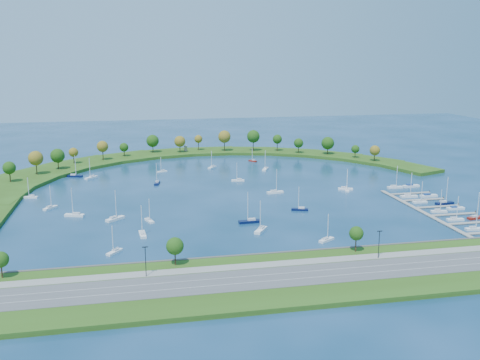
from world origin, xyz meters
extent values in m
plane|color=#082D45|center=(0.00, 0.00, 0.00)|extent=(700.00, 700.00, 0.00)
cube|color=#2E4E14|center=(0.00, -124.00, 0.80)|extent=(420.00, 42.00, 1.60)
cube|color=#474442|center=(0.00, -102.50, 0.90)|extent=(420.00, 1.20, 1.80)
cube|color=#515154|center=(0.00, -124.00, 1.66)|extent=(420.00, 16.00, 0.12)
cube|color=gray|center=(0.00, -113.00, 1.66)|extent=(420.00, 5.00, 0.12)
cube|color=silver|center=(0.00, -126.50, 1.73)|extent=(420.00, 0.15, 0.02)
cube|color=silver|center=(0.00, -121.50, 1.73)|extent=(420.00, 0.15, 0.02)
cylinder|color=#382314|center=(-95.00, -107.00, 4.05)|extent=(0.56, 0.56, 4.90)
sphere|color=#254611|center=(-95.00, -107.00, 7.54)|extent=(5.20, 5.20, 5.20)
cylinder|color=#382314|center=(-40.00, -107.00, 4.22)|extent=(0.56, 0.56, 5.25)
sphere|color=#254611|center=(-40.00, -107.00, 8.05)|extent=(6.00, 6.00, 6.00)
cylinder|color=#382314|center=(25.00, -107.00, 4.40)|extent=(0.56, 0.56, 5.60)
sphere|color=#254611|center=(25.00, -107.00, 8.24)|extent=(5.20, 5.20, 5.20)
cylinder|color=black|center=(-50.00, -115.00, 6.60)|extent=(0.24, 0.24, 10.00)
cylinder|color=black|center=(30.00, -115.00, 6.60)|extent=(0.24, 0.24, 10.00)
cube|color=#2E4E14|center=(-118.83, 37.57, 1.00)|extent=(50.23, 54.30, 2.00)
cube|color=#2E4E14|center=(-104.03, 64.58, 1.00)|extent=(54.07, 56.09, 2.00)
cube|color=#2E4E14|center=(-83.21, 87.27, 1.00)|extent=(55.20, 54.07, 2.00)
cube|color=#2E4E14|center=(-57.57, 104.32, 1.00)|extent=(53.65, 48.47, 2.00)
cube|color=#2E4E14|center=(-28.60, 114.76, 1.00)|extent=(49.62, 39.75, 2.00)
cube|color=#2E4E14|center=(2.03, 117.98, 1.00)|extent=(44.32, 29.96, 2.00)
cube|color=#2E4E14|center=(32.54, 113.79, 1.00)|extent=(49.49, 38.05, 2.00)
cube|color=#2E4E14|center=(61.17, 102.44, 1.00)|extent=(51.13, 44.12, 2.00)
cube|color=#2E4E14|center=(86.25, 84.58, 1.00)|extent=(49.19, 47.96, 2.00)
cube|color=#2E4E14|center=(106.34, 61.24, 1.00)|extent=(43.90, 49.49, 2.00)
cube|color=#2E4E14|center=(120.28, 33.78, 1.00)|extent=(35.67, 48.74, 2.00)
cylinder|color=#382314|center=(-120.65, 34.27, 5.35)|extent=(0.56, 0.56, 6.69)
sphere|color=#254611|center=(-120.65, 34.27, 10.13)|extent=(7.20, 7.20, 7.20)
cylinder|color=#382314|center=(-109.32, 52.33, 6.08)|extent=(0.56, 0.56, 8.15)
sphere|color=brown|center=(-109.32, 52.33, 11.90)|extent=(8.76, 8.76, 8.76)
cylinder|color=#382314|center=(-98.65, 65.83, 5.44)|extent=(0.56, 0.56, 6.87)
sphere|color=#254611|center=(-98.65, 65.83, 10.63)|extent=(8.80, 8.80, 8.80)
cylinder|color=#382314|center=(-90.86, 83.21, 5.13)|extent=(0.56, 0.56, 6.25)
sphere|color=brown|center=(-90.86, 83.21, 9.49)|extent=(6.17, 6.17, 6.17)
cylinder|color=#382314|center=(-72.64, 92.32, 5.90)|extent=(0.56, 0.56, 7.80)
sphere|color=brown|center=(-72.64, 92.32, 11.34)|extent=(7.68, 7.68, 7.68)
cylinder|color=#382314|center=(-58.64, 104.13, 4.60)|extent=(0.56, 0.56, 5.19)
sphere|color=#254611|center=(-58.64, 104.13, 8.44)|extent=(6.23, 6.23, 6.23)
cylinder|color=#382314|center=(-38.03, 115.89, 5.38)|extent=(0.56, 0.56, 6.76)
sphere|color=#254611|center=(-38.03, 115.89, 10.58)|extent=(9.11, 9.11, 9.11)
cylinder|color=#382314|center=(-18.42, 112.31, 5.25)|extent=(0.56, 0.56, 6.51)
sphere|color=brown|center=(-18.42, 112.31, 10.15)|extent=(8.19, 8.19, 8.19)
cylinder|color=#382314|center=(-3.87, 118.89, 5.66)|extent=(0.56, 0.56, 7.32)
sphere|color=brown|center=(-3.87, 118.89, 10.52)|extent=(6.01, 6.01, 6.01)
cylinder|color=#382314|center=(14.72, 111.52, 6.48)|extent=(0.56, 0.56, 8.96)
sphere|color=brown|center=(14.72, 111.52, 12.82)|extent=(9.30, 9.30, 9.30)
cylinder|color=#382314|center=(35.95, 107.79, 6.52)|extent=(0.56, 0.56, 9.05)
sphere|color=#254611|center=(35.95, 107.79, 12.96)|extent=(9.54, 9.54, 9.54)
cylinder|color=#382314|center=(53.40, 103.74, 5.77)|extent=(0.56, 0.56, 7.54)
sphere|color=#254611|center=(53.40, 103.74, 10.93)|extent=(6.94, 6.94, 6.94)
cylinder|color=#382314|center=(66.27, 92.20, 5.02)|extent=(0.56, 0.56, 6.03)
sphere|color=#254611|center=(66.27, 92.20, 9.41)|extent=(6.90, 6.90, 6.90)
cylinder|color=#382314|center=(85.36, 83.14, 5.11)|extent=(0.56, 0.56, 6.23)
sphere|color=#254611|center=(85.36, 83.14, 10.06)|extent=(9.16, 9.16, 9.16)
cylinder|color=#382314|center=(99.19, 65.91, 4.53)|extent=(0.56, 0.56, 5.05)
sphere|color=#254611|center=(99.19, 65.91, 8.18)|extent=(5.66, 5.66, 5.66)
cylinder|color=#382314|center=(106.99, 51.72, 4.96)|extent=(0.56, 0.56, 5.93)
sphere|color=brown|center=(106.99, 51.72, 9.30)|extent=(6.89, 6.89, 6.89)
cylinder|color=gray|center=(-13.93, 115.90, 4.01)|extent=(2.20, 2.20, 4.02)
cylinder|color=gray|center=(-13.93, 115.90, 6.17)|extent=(2.60, 2.60, 0.30)
cube|color=gray|center=(78.00, -61.00, 0.35)|extent=(2.20, 82.00, 0.40)
cube|color=gray|center=(90.10, -80.80, 0.35)|extent=(22.00, 2.00, 0.40)
cube|color=gray|center=(90.10, -67.60, 0.35)|extent=(22.00, 2.00, 0.40)
cylinder|color=#382314|center=(101.00, -67.60, 0.60)|extent=(0.36, 0.36, 1.60)
cube|color=gray|center=(90.10, -54.40, 0.35)|extent=(22.00, 2.00, 0.40)
cylinder|color=#382314|center=(101.00, -54.40, 0.60)|extent=(0.36, 0.36, 1.60)
cube|color=gray|center=(90.10, -41.20, 0.35)|extent=(22.00, 2.00, 0.40)
cylinder|color=#382314|center=(101.00, -41.20, 0.60)|extent=(0.36, 0.36, 1.60)
cube|color=gray|center=(90.10, -28.00, 0.35)|extent=(22.00, 2.00, 0.40)
cylinder|color=#382314|center=(101.00, -28.00, 0.60)|extent=(0.36, 0.36, 1.60)
cube|color=white|center=(-92.08, -20.29, 0.46)|extent=(6.40, 7.47, 0.93)
cube|color=silver|center=(-92.54, -20.91, 1.25)|extent=(2.84, 3.07, 0.65)
cylinder|color=silver|center=(-91.70, -19.80, 6.15)|extent=(0.32, 0.32, 10.44)
cube|color=white|center=(-105.00, 2.63, 0.44)|extent=(7.66, 3.36, 0.89)
cube|color=silver|center=(-104.27, 2.49, 1.20)|extent=(2.81, 1.89, 0.62)
cylinder|color=silver|center=(-105.58, 2.73, 5.89)|extent=(0.32, 0.32, 10.00)
cube|color=white|center=(-46.74, -50.40, 0.43)|extent=(4.31, 7.38, 0.86)
cube|color=silver|center=(-46.99, -49.73, 1.16)|extent=(2.16, 2.82, 0.60)
cylinder|color=silver|center=(-46.55, -50.94, 5.67)|extent=(0.32, 0.32, 9.63)
cube|color=#091239|center=(23.26, -46.47, 0.47)|extent=(8.13, 4.47, 0.94)
cube|color=silver|center=(24.00, -46.71, 1.27)|extent=(3.08, 2.30, 0.66)
cylinder|color=silver|center=(22.66, -46.28, 6.23)|extent=(0.32, 0.32, 10.57)
cube|color=white|center=(-2.06, -73.16, 0.54)|extent=(7.14, 8.95, 1.09)
cube|color=silver|center=(-1.56, -72.41, 1.47)|extent=(3.24, 3.63, 0.76)
cylinder|color=silver|center=(-2.46, -73.76, 7.21)|extent=(0.32, 0.32, 12.24)
cube|color=white|center=(-2.38, 60.10, 0.46)|extent=(6.43, 7.39, 0.92)
cube|color=silver|center=(-1.90, 60.71, 1.25)|extent=(2.84, 3.05, 0.65)
cylinder|color=silver|center=(-2.75, 59.61, 6.12)|extent=(0.32, 0.32, 10.39)
cube|color=#091239|center=(-39.79, 21.44, 0.50)|extent=(3.88, 8.60, 1.00)
cube|color=silver|center=(-39.63, 22.26, 1.35)|extent=(2.16, 3.17, 0.70)
cylinder|color=silver|center=(-39.92, 20.79, 6.61)|extent=(0.32, 0.32, 11.22)
cube|color=#091239|center=(-4.11, -60.68, 0.56)|extent=(9.54, 3.18, 1.13)
cube|color=silver|center=(-3.17, -60.62, 1.52)|extent=(3.39, 2.03, 0.79)
cylinder|color=silver|center=(-4.86, -60.72, 7.48)|extent=(0.32, 0.32, 12.70)
cube|color=white|center=(-35.21, 53.44, 0.40)|extent=(6.80, 4.14, 0.79)
cube|color=silver|center=(-34.60, 53.68, 1.07)|extent=(2.62, 2.05, 0.55)
cylinder|color=silver|center=(-35.70, 53.25, 5.23)|extent=(0.32, 0.32, 8.89)
cube|color=white|center=(-60.73, -87.06, 0.43)|extent=(6.06, 6.90, 0.87)
cube|color=silver|center=(-60.28, -86.49, 1.17)|extent=(2.67, 2.86, 0.61)
cylinder|color=silver|center=(-61.08, -87.51, 5.73)|extent=(0.32, 0.32, 9.73)
cube|color=white|center=(20.39, -89.85, 0.44)|extent=(7.37, 5.67, 0.89)
cube|color=silver|center=(19.77, -90.24, 1.20)|extent=(2.96, 2.60, 0.62)
cylinder|color=silver|center=(20.90, -89.53, 5.88)|extent=(0.32, 0.32, 9.98)
cube|color=maroon|center=(28.61, 77.05, 0.38)|extent=(5.42, 5.99, 0.76)
cube|color=silver|center=(29.02, 76.56, 1.02)|extent=(2.37, 2.49, 0.53)
cylinder|color=silver|center=(28.29, 77.44, 5.03)|extent=(0.32, 0.32, 8.54)
cube|color=white|center=(60.00, -12.58, 0.47)|extent=(8.18, 4.19, 0.95)
cube|color=silver|center=(59.24, -12.37, 1.28)|extent=(3.06, 2.21, 0.66)
cylinder|color=silver|center=(60.61, -12.74, 6.26)|extent=(0.32, 0.32, 10.63)
cube|color=white|center=(-61.45, -44.92, 0.55)|extent=(8.60, 8.02, 1.10)
cube|color=silver|center=(-62.14, -45.53, 1.49)|extent=(3.61, 3.48, 0.77)
cylinder|color=silver|center=(-60.90, -44.44, 7.31)|extent=(0.32, 0.32, 12.42)
cube|color=white|center=(-50.12, -68.98, 0.51)|extent=(3.08, 8.71, 1.03)
cube|color=silver|center=(-50.05, -69.83, 1.38)|extent=(1.91, 3.12, 0.72)
cylinder|color=silver|center=(-50.18, -68.29, 6.79)|extent=(0.32, 0.32, 11.53)
cube|color=white|center=(6.66, 19.30, 0.45)|extent=(7.77, 3.75, 0.90)
cube|color=silver|center=(7.39, 19.13, 1.21)|extent=(2.89, 2.03, 0.63)
cylinder|color=silver|center=(6.07, 19.44, 5.95)|extent=(0.32, 0.32, 10.11)
cube|color=white|center=(30.05, 47.16, 0.52)|extent=(6.02, 8.91, 1.05)
cube|color=silver|center=(30.44, 47.94, 1.41)|extent=(2.88, 3.49, 0.73)
cylinder|color=silver|center=(29.75, 46.53, 6.93)|extent=(0.32, 0.32, 11.78)
cube|color=white|center=(-79.61, -35.52, 0.54)|extent=(9.25, 5.29, 1.07)
cube|color=silver|center=(-78.77, -35.81, 1.45)|extent=(3.52, 2.68, 0.75)
cylinder|color=silver|center=(-80.28, -35.28, 7.09)|extent=(0.32, 0.32, 12.05)
cube|color=white|center=(20.47, -12.53, 0.53)|extent=(9.08, 3.47, 1.06)
cube|color=silver|center=(19.59, -12.63, 1.43)|extent=(3.28, 2.08, 0.74)
cylinder|color=silver|center=(21.18, -12.45, 7.04)|extent=(0.32, 0.32, 11.96)
cube|color=white|center=(60.00, -14.63, 0.45)|extent=(4.50, 7.82, 0.91)
cube|color=silver|center=(59.75, -15.34, 1.22)|extent=(2.27, 2.98, 0.63)
cylinder|color=silver|center=(60.20, -14.06, 6.00)|extent=(0.32, 0.32, 10.18)
cube|color=#091239|center=(-87.41, 49.96, 0.54)|extent=(9.35, 4.84, 1.08)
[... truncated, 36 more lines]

